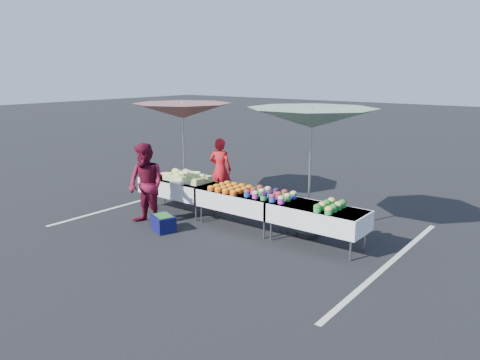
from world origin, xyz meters
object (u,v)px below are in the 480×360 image
Objects in this scene: umbrella_left at (183,112)px; storage_bin at (163,223)px; table_right at (317,216)px; customer at (146,185)px; table_center at (240,200)px; table_left at (178,187)px; vendor at (220,169)px; umbrella_right at (312,119)px.

storage_bin is at bearing -56.19° from umbrella_left.
customer is (-3.42, -1.12, 0.29)m from table_right.
table_right is at bearing 42.47° from storage_bin.
storage_bin is (1.33, -1.98, -2.05)m from umbrella_left.
table_center is at bearing 68.05° from storage_bin.
vendor is (0.13, 1.35, 0.20)m from table_left.
customer is 2.89× the size of storage_bin.
umbrella_right is at bearing 7.14° from table_left.
table_center is at bearing 124.29° from vendor.
customer reaches higher than table_right.
umbrella_left reaches higher than table_left.
vendor reaches higher than storage_bin.
umbrella_left is 3.80m from umbrella_right.
vendor reaches higher than table_center.
table_center and table_right have the same top height.
umbrella_left is at bearing 161.49° from table_center.
table_left is 1.00× the size of table_right.
vendor is at bearing 158.77° from table_right.
table_right reaches higher than storage_bin.
table_left is at bearing 99.38° from customer.
table_center is 0.76× the size of umbrella_left.
vendor is 2.46m from customer.
umbrella_right is 5.28× the size of storage_bin.
table_center is 1.00× the size of table_right.
vendor is (-1.67, 1.35, 0.20)m from table_center.
umbrella_left is (-0.77, 1.92, 1.35)m from customer.
vendor is at bearing 123.44° from storage_bin.
umbrella_left reaches higher than storage_bin.
table_center is 1.07× the size of customer.
table_left is at bearing 180.00° from table_center.
table_right is 3.61m from customer.
table_right is 4.57m from umbrella_left.
table_center is 1.99m from customer.
table_right is (3.60, 0.00, 0.00)m from table_left.
customer is at bearing -80.72° from table_left.
vendor is at bearing 141.05° from table_center.
table_left is at bearing -53.59° from umbrella_left.
table_right is 1.81m from umbrella_right.
umbrella_right is (3.06, -0.95, 1.52)m from vendor.
customer is at bearing -145.39° from table_center.
table_right is at bearing -44.49° from umbrella_right.
vendor reaches higher than table_right.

